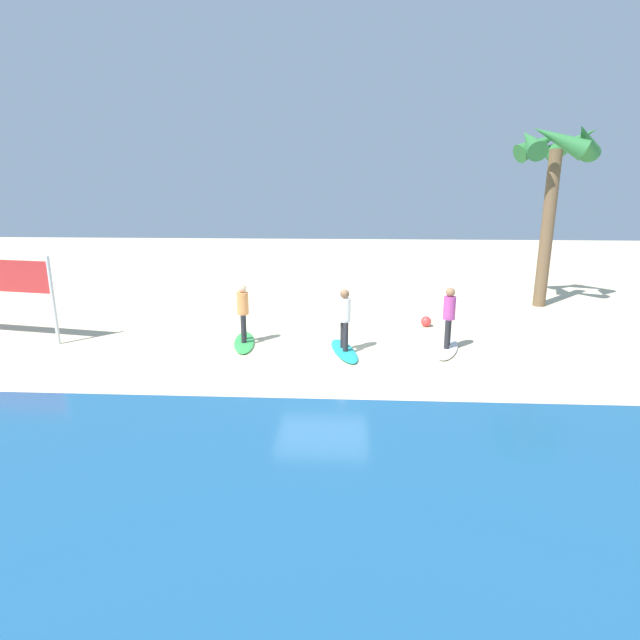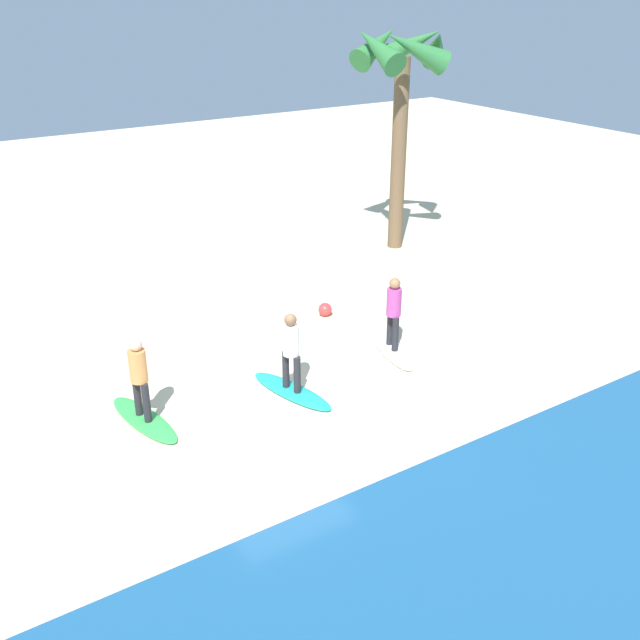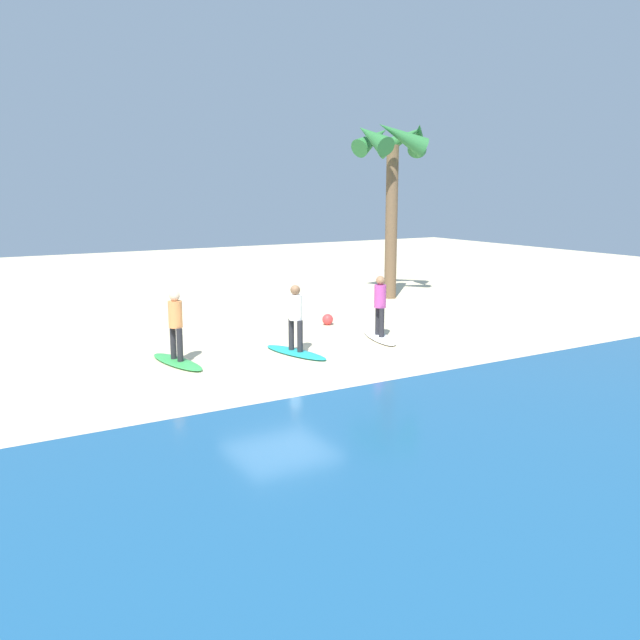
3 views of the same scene
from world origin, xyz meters
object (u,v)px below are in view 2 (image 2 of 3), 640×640
at_px(surfboard_white, 392,349).
at_px(surfboard_teal, 292,391).
at_px(palm_tree, 403,69).
at_px(beach_ball, 325,310).
at_px(surfer_white, 394,308).
at_px(surfboard_green, 144,419).
at_px(surfer_green, 139,373).
at_px(surfer_teal, 291,347).

relative_size(surfboard_white, surfboard_teal, 1.00).
relative_size(palm_tree, beach_ball, 19.71).
bearing_deg(surfboard_teal, surfboard_white, 84.10).
bearing_deg(surfboard_teal, surfer_white, 84.10).
distance_m(palm_tree, beach_ball, 7.56).
height_order(surfboard_green, surfer_green, surfer_green).
xyz_separation_m(surfboard_teal, surfboard_green, (2.84, -0.60, 0.00)).
relative_size(surfboard_green, surfer_green, 1.28).
bearing_deg(surfer_green, beach_ball, -158.64).
bearing_deg(surfboard_white, surfer_teal, -66.12).
distance_m(surfer_teal, palm_tree, 10.21).
bearing_deg(surfboard_teal, surfer_green, -115.29).
bearing_deg(surfer_teal, surfer_green, -12.02).
xyz_separation_m(surfboard_white, surfer_teal, (2.81, 0.36, 0.99)).
distance_m(surfboard_white, surfboard_green, 5.65).
distance_m(surfboard_white, surfer_teal, 3.00).
xyz_separation_m(surfboard_white, beach_ball, (0.22, -2.36, 0.12)).
bearing_deg(surfboard_green, surfer_white, 77.99).
xyz_separation_m(surfer_teal, surfer_green, (2.84, -0.60, 0.00)).
distance_m(surfboard_teal, palm_tree, 10.66).
relative_size(surfboard_white, surfboard_green, 1.00).
height_order(surfboard_teal, surfer_teal, surfer_teal).
distance_m(surfer_white, surfboard_teal, 3.00).
bearing_deg(surfboard_white, beach_ball, -158.11).
xyz_separation_m(surfboard_white, surfer_white, (0.00, 0.00, 0.99)).
relative_size(surfer_green, palm_tree, 0.25).
relative_size(surfboard_teal, surfer_green, 1.28).
bearing_deg(surfer_white, surfboard_white, 180.00).
bearing_deg(surfboard_white, surfboard_green, -75.94).
bearing_deg(surfboard_green, palm_tree, 108.07).
bearing_deg(palm_tree, surfer_white, 51.25).
distance_m(surfboard_teal, surfer_green, 3.07).
xyz_separation_m(surfer_white, surfer_green, (5.64, -0.24, 0.00)).
distance_m(surfer_teal, surfboard_green, 3.07).
relative_size(surfer_green, beach_ball, 4.96).
height_order(surfboard_teal, surfer_green, surfer_green).
xyz_separation_m(surfer_white, surfer_teal, (2.81, 0.36, 0.00)).
distance_m(surfer_teal, beach_ball, 3.85).
distance_m(surfboard_white, surfer_white, 0.99).
height_order(surfboard_white, beach_ball, beach_ball).
relative_size(surfer_white, palm_tree, 0.25).
bearing_deg(surfer_white, surfboard_teal, 7.37).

